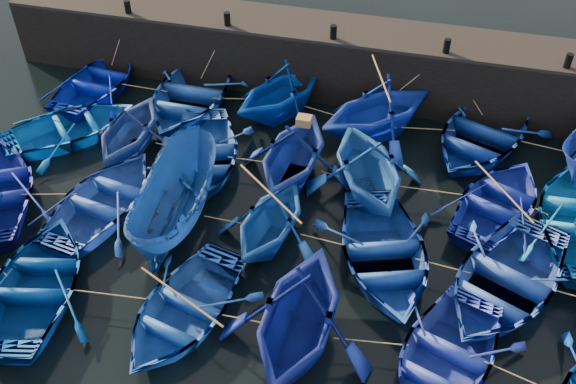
# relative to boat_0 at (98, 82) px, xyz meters

# --- Properties ---
(ground) EXTENTS (120.00, 120.00, 0.00)m
(ground) POSITION_rel_boat_0_xyz_m (8.83, -7.82, -0.49)
(ground) COLOR black
(ground) RESTS_ON ground
(quay_wall) EXTENTS (26.00, 2.50, 2.50)m
(quay_wall) POSITION_rel_boat_0_xyz_m (8.83, 2.68, 0.76)
(quay_wall) COLOR black
(quay_wall) RESTS_ON ground
(quay_top) EXTENTS (26.00, 2.50, 0.12)m
(quay_top) POSITION_rel_boat_0_xyz_m (8.83, 2.68, 2.07)
(quay_top) COLOR black
(quay_top) RESTS_ON quay_wall
(bollard_0) EXTENTS (0.24, 0.24, 0.50)m
(bollard_0) POSITION_rel_boat_0_xyz_m (0.83, 1.78, 2.38)
(bollard_0) COLOR black
(bollard_0) RESTS_ON quay_top
(bollard_1) EXTENTS (0.24, 0.24, 0.50)m
(bollard_1) POSITION_rel_boat_0_xyz_m (4.83, 1.78, 2.38)
(bollard_1) COLOR black
(bollard_1) RESTS_ON quay_top
(bollard_2) EXTENTS (0.24, 0.24, 0.50)m
(bollard_2) POSITION_rel_boat_0_xyz_m (8.83, 1.78, 2.38)
(bollard_2) COLOR black
(bollard_2) RESTS_ON quay_top
(bollard_3) EXTENTS (0.24, 0.24, 0.50)m
(bollard_3) POSITION_rel_boat_0_xyz_m (12.83, 1.78, 2.38)
(bollard_3) COLOR black
(bollard_3) RESTS_ON quay_top
(bollard_4) EXTENTS (0.24, 0.24, 0.50)m
(bollard_4) POSITION_rel_boat_0_xyz_m (16.83, 1.78, 2.38)
(bollard_4) COLOR black
(bollard_4) RESTS_ON quay_top
(boat_0) EXTENTS (3.88, 5.07, 0.98)m
(boat_0) POSITION_rel_boat_0_xyz_m (0.00, 0.00, 0.00)
(boat_0) COLOR #0418A2
(boat_0) RESTS_ON ground
(boat_1) EXTENTS (4.11, 5.71, 1.18)m
(boat_1) POSITION_rel_boat_0_xyz_m (3.82, -0.04, 0.10)
(boat_1) COLOR #184394
(boat_1) RESTS_ON ground
(boat_2) EXTENTS (5.22, 5.40, 2.18)m
(boat_2) POSITION_rel_boat_0_xyz_m (7.26, 0.31, 0.60)
(boat_2) COLOR #00339E
(boat_2) RESTS_ON ground
(boat_3) EXTENTS (6.00, 6.00, 2.40)m
(boat_3) POSITION_rel_boat_0_xyz_m (10.87, -0.12, 0.71)
(boat_3) COLOR #112FAB
(boat_3) RESTS_ON ground
(boat_4) EXTENTS (5.68, 6.57, 1.14)m
(boat_4) POSITION_rel_boat_0_xyz_m (14.50, 0.17, 0.08)
(boat_4) COLOR navy
(boat_4) RESTS_ON ground
(boat_6) EXTENTS (5.72, 5.74, 0.98)m
(boat_6) POSITION_rel_boat_0_xyz_m (0.45, -2.99, -0.00)
(boat_6) COLOR #0754BC
(boat_6) RESTS_ON ground
(boat_7) EXTENTS (3.33, 3.86, 2.02)m
(boat_7) POSITION_rel_boat_0_xyz_m (2.90, -3.14, 0.52)
(boat_7) COLOR navy
(boat_7) RESTS_ON ground
(boat_8) EXTENTS (4.97, 5.86, 1.03)m
(boat_8) POSITION_rel_boat_0_xyz_m (5.52, -3.26, 0.03)
(boat_8) COLOR #1C4EAF
(boat_8) RESTS_ON ground
(boat_9) EXTENTS (4.10, 4.65, 2.29)m
(boat_9) POSITION_rel_boat_0_xyz_m (8.67, -3.20, 0.65)
(boat_9) COLOR navy
(boat_9) RESTS_ON ground
(boat_10) EXTENTS (5.42, 5.71, 2.35)m
(boat_10) POSITION_rel_boat_0_xyz_m (11.08, -3.31, 0.68)
(boat_10) COLOR #144C99
(boat_10) RESTS_ON ground
(boat_11) EXTENTS (4.71, 5.41, 0.94)m
(boat_11) POSITION_rel_boat_0_xyz_m (15.17, -3.20, -0.02)
(boat_11) COLOR navy
(boat_11) RESTS_ON ground
(boat_14) EXTENTS (4.13, 5.26, 0.99)m
(boat_14) POSITION_rel_boat_0_xyz_m (3.38, -6.20, 0.00)
(boat_14) COLOR #2247AE
(boat_14) RESTS_ON ground
(boat_15) EXTENTS (2.19, 5.22, 1.98)m
(boat_15) POSITION_rel_boat_0_xyz_m (5.74, -6.13, 0.50)
(boat_15) COLOR navy
(boat_15) RESTS_ON ground
(boat_16) EXTENTS (3.72, 4.13, 1.92)m
(boat_16) POSITION_rel_boat_0_xyz_m (8.71, -6.15, 0.47)
(boat_16) COLOR #134AA3
(boat_16) RESTS_ON ground
(boat_17) EXTENTS (5.11, 5.99, 1.05)m
(boat_17) POSITION_rel_boat_0_xyz_m (12.03, -6.27, 0.03)
(boat_17) COLOR navy
(boat_17) RESTS_ON ground
(boat_18) EXTENTS (5.59, 6.36, 1.10)m
(boat_18) POSITION_rel_boat_0_xyz_m (15.33, -6.42, 0.06)
(boat_18) COLOR #2247A5
(boat_18) RESTS_ON ground
(boat_21) EXTENTS (4.47, 5.50, 1.01)m
(boat_21) POSITION_rel_boat_0_xyz_m (3.22, -9.71, 0.01)
(boat_21) COLOR navy
(boat_21) RESTS_ON ground
(boat_22) EXTENTS (4.10, 5.08, 0.93)m
(boat_22) POSITION_rel_boat_0_xyz_m (7.29, -9.47, -0.02)
(boat_22) COLOR #1A4DB0
(boat_22) RESTS_ON ground
(boat_23) EXTENTS (4.08, 4.69, 2.41)m
(boat_23) POSITION_rel_boat_0_xyz_m (10.36, -9.44, 0.71)
(boat_23) COLOR navy
(boat_23) RESTS_ON ground
(boat_24) EXTENTS (4.50, 5.35, 0.95)m
(boat_24) POSITION_rel_boat_0_xyz_m (13.97, -9.19, -0.02)
(boat_24) COLOR #283CBE
(boat_24) RESTS_ON ground
(wooden_crate) EXTENTS (0.45, 0.39, 0.27)m
(wooden_crate) POSITION_rel_boat_0_xyz_m (8.97, -3.20, 1.94)
(wooden_crate) COLOR olive
(wooden_crate) RESTS_ON boat_9
(mooring_ropes) EXTENTS (18.21, 11.43, 2.10)m
(mooring_ropes) POSITION_rel_boat_0_xyz_m (9.26, -2.74, 0.39)
(mooring_ropes) COLOR tan
(mooring_ropes) RESTS_ON ground
(loose_oars) EXTENTS (10.14, 11.43, 1.53)m
(loose_oars) POSITION_rel_boat_0_xyz_m (10.51, -4.73, 1.09)
(loose_oars) COLOR #99724C
(loose_oars) RESTS_ON ground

